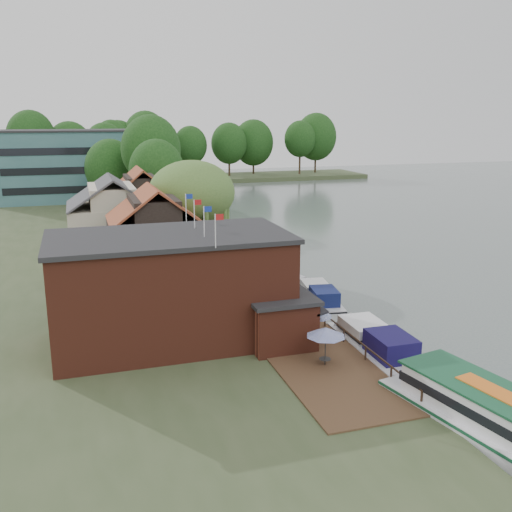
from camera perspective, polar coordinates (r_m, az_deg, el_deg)
ground at (r=45.44m, az=11.95°, el=-6.60°), size 260.00×260.00×0.00m
land_bank at (r=73.93m, az=-23.80°, el=0.85°), size 50.00×140.00×1.00m
quay_deck at (r=50.90m, az=-1.47°, el=-2.81°), size 6.00×50.00×0.10m
quay_rail at (r=52.01m, az=1.24°, el=-1.93°), size 0.20×49.00×1.00m
pub at (r=38.25m, az=-5.56°, el=-2.92°), size 20.00×11.00×7.30m
hotel_block at (r=107.19m, az=-18.01°, el=8.65°), size 25.40×12.40×12.30m
cottage_a at (r=52.31m, az=-10.12°, el=2.18°), size 8.60×7.60×8.50m
cottage_b at (r=61.84m, az=-14.13°, el=3.76°), size 9.60×8.60×8.50m
cottage_c at (r=71.02m, az=-11.39°, el=5.17°), size 7.60×7.60×8.50m
willow at (r=57.70m, az=-6.39°, el=4.37°), size 8.60×8.60×10.43m
umbrella_0 at (r=34.64m, az=6.95°, el=-8.94°), size 2.38×2.38×2.38m
umbrella_1 at (r=37.79m, az=6.02°, el=-6.92°), size 2.15×2.15×2.38m
umbrella_2 at (r=40.97m, az=3.98°, el=-5.21°), size 2.17×2.17×2.38m
umbrella_3 at (r=43.92m, az=2.73°, el=-3.86°), size 2.10×2.10×2.38m
umbrella_4 at (r=45.90m, az=0.30°, el=-3.06°), size 2.40×2.40×2.38m
umbrella_5 at (r=48.88m, az=-0.14°, el=-2.00°), size 2.00×2.00×2.38m
umbrella_6 at (r=51.74m, az=-0.64°, el=-1.10°), size 2.28×2.28×2.38m
cruiser_0 at (r=38.39m, az=11.84°, el=-8.45°), size 3.58×10.47×2.54m
cruiser_1 at (r=47.86m, az=6.32°, el=-3.95°), size 4.37×9.39×2.15m
cruiser_2 at (r=55.79m, az=1.61°, el=-1.27°), size 5.09×9.55×2.18m
cruiser_3 at (r=65.78m, az=-0.92°, el=1.07°), size 5.27×9.55×2.17m
tour_boat at (r=30.26m, az=23.69°, el=-15.28°), size 6.49×14.26×3.01m
swan at (r=34.14m, az=20.34°, el=-13.94°), size 0.44×0.44×0.44m
bank_tree_0 at (r=80.90m, az=-9.86°, el=7.39°), size 7.68×7.68×11.60m
bank_tree_1 at (r=87.84m, az=-10.40°, el=8.93°), size 8.88×8.88×14.86m
bank_tree_2 at (r=94.23m, az=-14.29°, el=7.92°), size 8.08×8.08×11.16m
bank_tree_3 at (r=117.32m, az=-12.67°, el=9.14°), size 7.53×7.53×11.29m
bank_tree_4 at (r=124.03m, az=-14.81°, el=9.73°), size 8.52×8.52×13.33m
bank_tree_5 at (r=131.58m, az=-14.18°, el=10.09°), size 7.36×7.36×13.84m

